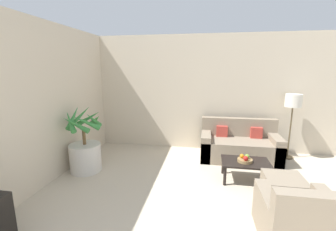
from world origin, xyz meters
The scene contains 12 objects.
wall_back centered at (0.00, 5.78, 1.35)m, with size 7.87×0.06×2.70m.
wall_left centered at (-3.16, 2.88, 1.35)m, with size 0.06×7.35×2.70m.
potted_palm centered at (-2.77, 4.13, 0.41)m, with size 0.74×0.75×1.25m.
sofa_loveseat centered at (0.20, 5.22, 0.29)m, with size 1.62×0.80×0.85m.
floor_lamp centered at (1.27, 5.46, 1.19)m, with size 0.33×0.33×1.41m.
coffee_table centered at (0.17, 4.22, 0.30)m, with size 0.80×0.53×0.36m.
fruit_bowl centered at (0.15, 4.21, 0.38)m, with size 0.25×0.25×0.05m.
apple_red centered at (0.15, 4.13, 0.45)m, with size 0.08×0.08×0.08m.
apple_green centered at (0.19, 4.23, 0.45)m, with size 0.08×0.08×0.08m.
orange_fruit centered at (0.10, 4.24, 0.44)m, with size 0.07×0.07×0.07m.
armchair centered at (0.53, 2.80, 0.27)m, with size 0.83×0.86×0.80m.
ottoman centered at (0.60, 3.59, 0.21)m, with size 0.53×0.54×0.42m.
Camera 1 is at (-0.55, 0.43, 1.92)m, focal length 24.00 mm.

